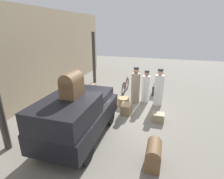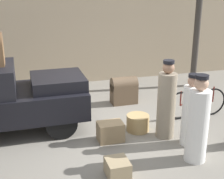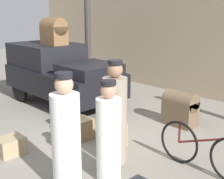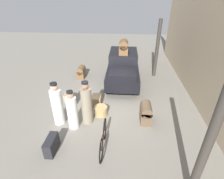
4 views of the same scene
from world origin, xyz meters
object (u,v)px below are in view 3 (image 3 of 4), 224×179
at_px(suitcase_tan_flat, 10,146).
at_px(porter_lifting_near_truck, 109,136).
at_px(truck, 60,72).
at_px(porter_carrying_trunk, 66,138).
at_px(porter_with_bicycle, 115,117).
at_px(suitcase_small_leather, 78,128).
at_px(trunk_on_truck_roof, 54,31).
at_px(wicker_basket, 114,135).
at_px(bicycle, 204,150).
at_px(trunk_wicker_pale, 180,108).

bearing_deg(suitcase_tan_flat, porter_lifting_near_truck, 21.23).
distance_m(truck, porter_carrying_trunk, 4.38).
bearing_deg(porter_with_bicycle, porter_lifting_near_truck, -53.61).
xyz_separation_m(suitcase_small_leather, trunk_on_truck_roof, (-2.47, 1.14, 1.79)).
relative_size(porter_lifting_near_truck, trunk_on_truck_roof, 2.17).
height_order(truck, wicker_basket, truck).
relative_size(porter_carrying_trunk, trunk_on_truck_roof, 2.41).
bearing_deg(porter_carrying_trunk, porter_lifting_near_truck, 70.55).
relative_size(wicker_basket, porter_with_bicycle, 0.30).
xyz_separation_m(wicker_basket, trunk_on_truck_roof, (-3.24, 0.84, 1.81)).
bearing_deg(wicker_basket, truck, 164.52).
height_order(bicycle, porter_lifting_near_truck, porter_lifting_near_truck).
xyz_separation_m(truck, trunk_on_truck_roof, (-0.20, 0.00, 1.10)).
height_order(suitcase_small_leather, trunk_wicker_pale, trunk_wicker_pale).
xyz_separation_m(bicycle, porter_with_bicycle, (-1.28, -0.77, 0.44)).
distance_m(porter_lifting_near_truck, suitcase_small_leather, 1.80).
xyz_separation_m(suitcase_tan_flat, trunk_wicker_pale, (1.30, 3.50, 0.26)).
xyz_separation_m(bicycle, porter_lifting_near_truck, (-0.93, -1.25, 0.34)).
relative_size(porter_with_bicycle, trunk_on_truck_roof, 2.46).
height_order(suitcase_tan_flat, trunk_on_truck_roof, trunk_on_truck_roof).
bearing_deg(suitcase_tan_flat, porter_carrying_trunk, 3.36).
bearing_deg(porter_lifting_near_truck, porter_carrying_trunk, -109.45).
relative_size(wicker_basket, porter_carrying_trunk, 0.31).
relative_size(truck, bicycle, 2.05).
bearing_deg(suitcase_small_leather, trunk_on_truck_roof, 155.34).
relative_size(bicycle, suitcase_tan_flat, 3.61).
xyz_separation_m(suitcase_tan_flat, trunk_on_truck_roof, (-2.21, 2.51, 1.84)).
relative_size(wicker_basket, suitcase_tan_flat, 1.15).
bearing_deg(suitcase_small_leather, truck, 153.47).
bearing_deg(porter_lifting_near_truck, wicker_basket, 131.86).
relative_size(bicycle, trunk_wicker_pale, 2.14).
distance_m(truck, porter_with_bicycle, 3.77).
relative_size(truck, wicker_basket, 6.47).
height_order(porter_carrying_trunk, trunk_wicker_pale, porter_carrying_trunk).
distance_m(wicker_basket, porter_lifting_near_truck, 1.36).
height_order(porter_with_bicycle, trunk_wicker_pale, porter_with_bicycle).
height_order(wicker_basket, porter_with_bicycle, porter_with_bicycle).
bearing_deg(porter_carrying_trunk, bicycle, 58.49).
relative_size(wicker_basket, suitcase_small_leather, 0.96).
xyz_separation_m(suitcase_tan_flat, suitcase_small_leather, (0.27, 1.37, 0.05)).
height_order(wicker_basket, trunk_on_truck_roof, trunk_on_truck_roof).
xyz_separation_m(porter_carrying_trunk, trunk_wicker_pale, (-0.35, 3.40, -0.39)).
height_order(porter_with_bicycle, trunk_on_truck_roof, trunk_on_truck_roof).
bearing_deg(porter_with_bicycle, trunk_wicker_pale, 95.50).
distance_m(porter_lifting_near_truck, suitcase_tan_flat, 2.09).
distance_m(wicker_basket, suitcase_small_leather, 0.82).
xyz_separation_m(truck, suitcase_small_leather, (2.28, -1.14, -0.68)).
height_order(suitcase_tan_flat, suitcase_small_leather, suitcase_small_leather).
bearing_deg(wicker_basket, porter_with_bicycle, -43.38).
relative_size(suitcase_small_leather, trunk_wicker_pale, 0.71).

